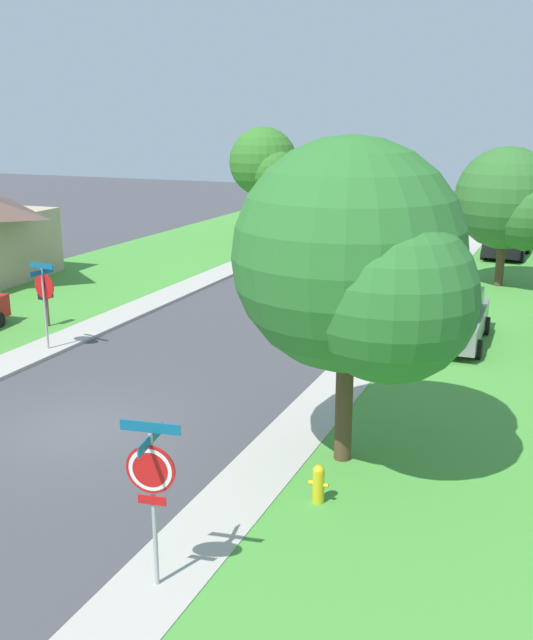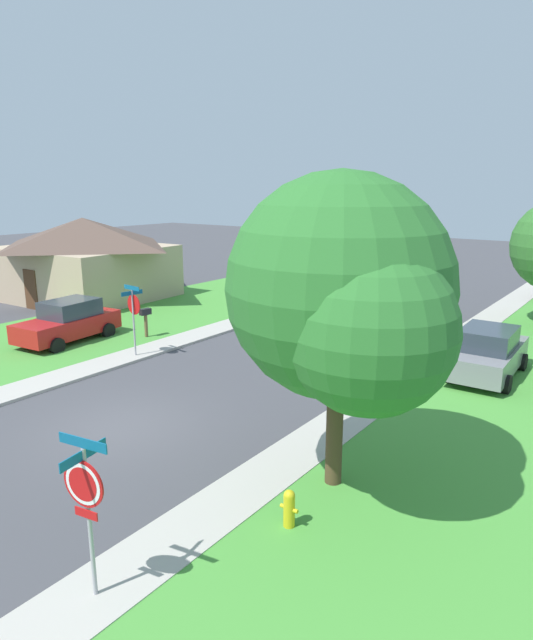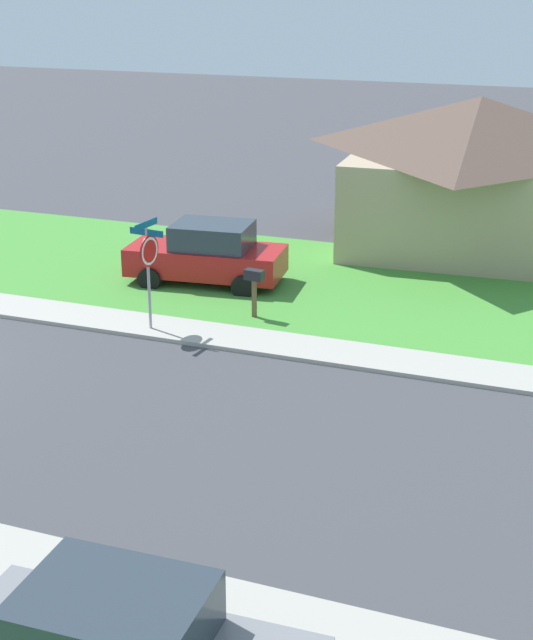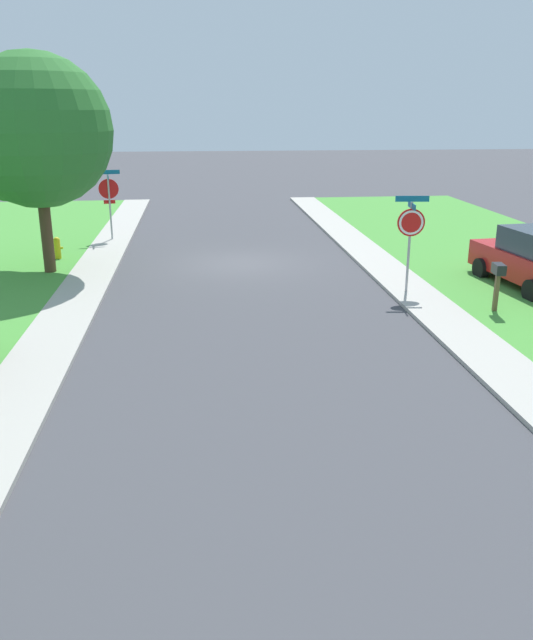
# 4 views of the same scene
# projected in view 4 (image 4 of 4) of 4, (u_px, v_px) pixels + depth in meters

# --- Properties ---
(ground_plane) EXTENTS (120.00, 120.00, 0.00)m
(ground_plane) POSITION_uv_depth(u_px,v_px,m) (239.00, 264.00, 22.23)
(ground_plane) COLOR #424247
(stop_sign_near_corner) EXTENTS (0.91, 0.91, 2.77)m
(stop_sign_near_corner) POSITION_uv_depth(u_px,v_px,m) (109.00, 193.00, 25.33)
(stop_sign_near_corner) COLOR #9E9EA3
(stop_sign_near_corner) RESTS_ON ground
(stop_sign_far_corner) EXTENTS (0.92, 0.92, 2.77)m
(stop_sign_far_corner) POSITION_uv_depth(u_px,v_px,m) (411.00, 228.00, 17.99)
(stop_sign_far_corner) COLOR #9E9EA3
(stop_sign_far_corner) RESTS_ON ground
(tree_across_left) EXTENTS (4.91, 4.57, 6.67)m
(tree_across_left) POSITION_uv_depth(u_px,v_px,m) (29.00, 136.00, 19.69)
(tree_across_left) COLOR #4C3823
(tree_across_left) RESTS_ON ground
(fire_hydrant) EXTENTS (0.38, 0.22, 0.83)m
(fire_hydrant) POSITION_uv_depth(u_px,v_px,m) (57.00, 248.00, 22.50)
(fire_hydrant) COLOR gold
(fire_hydrant) RESTS_ON ground
(mailbox) EXTENTS (0.30, 0.51, 1.31)m
(mailbox) POSITION_uv_depth(u_px,v_px,m) (498.00, 276.00, 16.53)
(mailbox) COLOR brown
(mailbox) RESTS_ON ground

